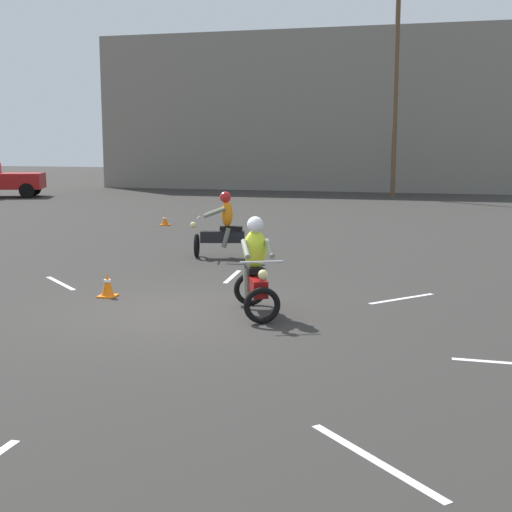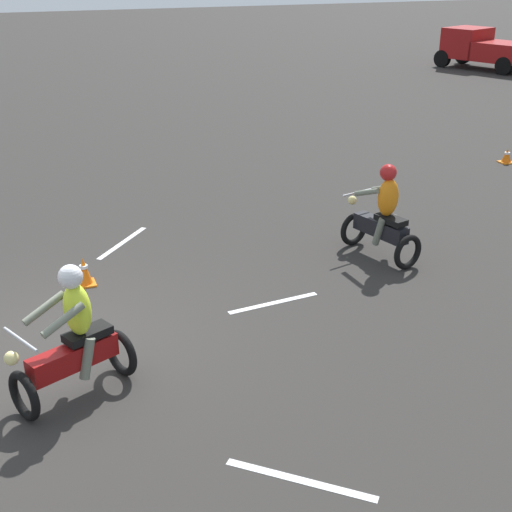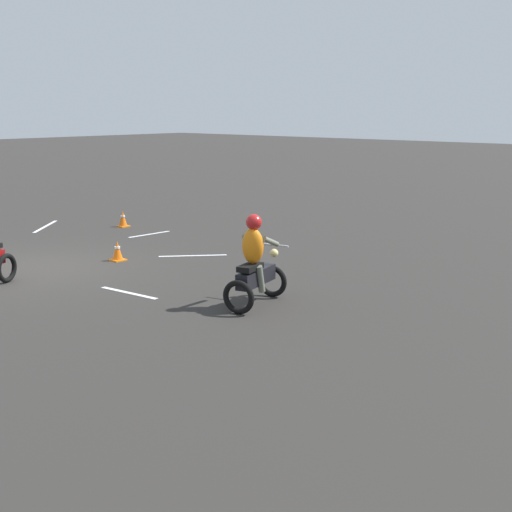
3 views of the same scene
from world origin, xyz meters
The scene contains 8 objects.
ground_plane centered at (0.00, 0.00, 0.00)m, with size 120.00×120.00×0.00m, color #2D2B28.
motorcycle_rider_background centered at (-0.98, 5.66, 0.73)m, with size 1.56×0.95×1.66m.
traffic_cone_near_right centered at (-1.74, 0.75, 0.22)m, with size 0.32×0.32×0.46m.
traffic_cone_mid_center centered at (-4.83, -2.97, 0.23)m, with size 0.32×0.32×0.47m.
lane_stripe_n centered at (-0.04, 3.27, 0.00)m, with size 0.10×1.47×0.01m, color silver.
lane_stripe_nw centered at (-3.26, 1.66, 0.00)m, with size 0.10×1.62×0.01m, color silver.
lane_stripe_w centered at (-4.49, -1.38, 0.00)m, with size 0.10×1.41×0.01m, color silver.
lane_stripe_sw centered at (-3.32, -4.73, 0.00)m, with size 0.10×2.20×0.01m, color silver.
Camera 3 is at (8.26, 13.81, 3.49)m, focal length 50.00 mm.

